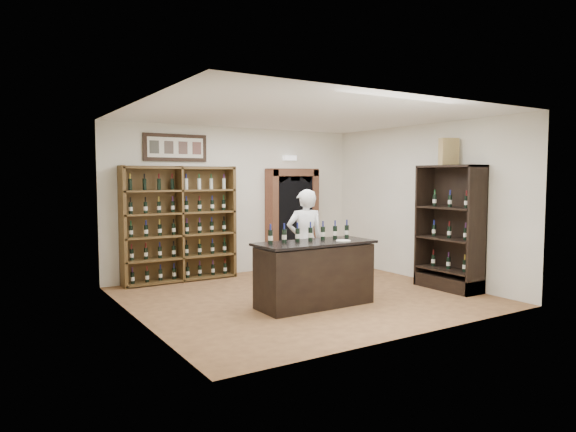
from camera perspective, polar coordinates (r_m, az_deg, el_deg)
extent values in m
plane|color=#95653B|center=(8.68, 1.76, -8.91)|extent=(5.50, 5.50, 0.00)
plane|color=white|center=(8.51, 1.81, 11.15)|extent=(5.50, 5.50, 0.00)
cube|color=white|center=(10.63, -5.75, 1.69)|extent=(5.50, 0.04, 3.00)
cube|color=white|center=(7.30, -16.44, 0.30)|extent=(0.04, 5.00, 3.00)
cube|color=white|center=(10.25, 14.65, 1.47)|extent=(0.04, 5.00, 3.00)
cube|color=#51391C|center=(10.12, -12.27, -0.80)|extent=(2.20, 0.02, 2.20)
cube|color=#51391C|center=(9.64, -17.89, -1.17)|extent=(0.06, 0.38, 2.20)
cube|color=#51391C|center=(10.37, -6.36, -0.60)|extent=(0.06, 0.38, 2.20)
cube|color=#51391C|center=(9.95, -11.91, -0.88)|extent=(0.04, 0.38, 2.20)
cube|color=#51391C|center=(10.10, -11.82, -6.87)|extent=(2.18, 0.38, 0.04)
cube|color=#51391C|center=(10.03, -11.86, -4.50)|extent=(2.18, 0.38, 0.04)
cube|color=#51391C|center=(9.97, -11.89, -2.09)|extent=(2.18, 0.38, 0.03)
cube|color=#51391C|center=(9.94, -11.93, 0.34)|extent=(2.18, 0.38, 0.04)
cube|color=#51391C|center=(9.92, -11.97, 2.78)|extent=(2.18, 0.38, 0.04)
cube|color=#51391C|center=(9.91, -12.01, 5.23)|extent=(2.18, 0.38, 0.04)
cube|color=black|center=(10.10, -12.40, 7.43)|extent=(1.25, 0.04, 0.52)
cube|color=black|center=(11.13, 0.42, -0.47)|extent=(0.97, 0.29, 2.05)
cube|color=#97593A|center=(10.84, -1.82, -0.49)|extent=(0.14, 0.35, 2.15)
cube|color=#97593A|center=(11.40, 2.66, -0.26)|extent=(0.14, 0.35, 2.15)
cube|color=#97593A|center=(11.07, 0.48, 4.87)|extent=(1.15, 0.35, 0.16)
cube|color=white|center=(11.17, 0.19, 6.46)|extent=(0.30, 0.10, 0.10)
cube|color=black|center=(7.99, 2.98, -6.64)|extent=(1.80, 0.70, 0.94)
cube|color=black|center=(7.91, 2.99, -3.01)|extent=(1.88, 0.78, 0.04)
cylinder|color=black|center=(7.61, -1.97, -2.35)|extent=(0.07, 0.07, 0.21)
cylinder|color=silver|center=(7.61, -1.97, -2.47)|extent=(0.07, 0.07, 0.07)
cylinder|color=navy|center=(7.59, -1.97, -1.23)|extent=(0.03, 0.03, 0.09)
cylinder|color=black|center=(7.73, -0.43, -2.24)|extent=(0.07, 0.07, 0.21)
cylinder|color=silver|center=(7.73, -0.43, -2.36)|extent=(0.07, 0.07, 0.07)
cylinder|color=navy|center=(7.71, -0.43, -1.14)|extent=(0.03, 0.03, 0.09)
cylinder|color=black|center=(7.86, 1.07, -2.14)|extent=(0.07, 0.07, 0.21)
cylinder|color=silver|center=(7.86, 1.07, -2.25)|extent=(0.07, 0.07, 0.07)
cylinder|color=navy|center=(7.84, 1.07, -1.05)|extent=(0.03, 0.03, 0.09)
cylinder|color=black|center=(7.99, 2.51, -2.03)|extent=(0.07, 0.07, 0.21)
cylinder|color=silver|center=(7.99, 2.51, -2.14)|extent=(0.07, 0.07, 0.07)
cylinder|color=navy|center=(7.98, 2.51, -0.96)|extent=(0.03, 0.03, 0.09)
cylinder|color=black|center=(8.13, 3.90, -1.93)|extent=(0.07, 0.07, 0.21)
cylinder|color=silver|center=(8.13, 3.90, -2.03)|extent=(0.07, 0.07, 0.07)
cylinder|color=navy|center=(8.11, 3.91, -0.87)|extent=(0.03, 0.03, 0.09)
cylinder|color=black|center=(8.27, 5.25, -1.83)|extent=(0.07, 0.07, 0.21)
cylinder|color=silver|center=(8.27, 5.25, -1.93)|extent=(0.07, 0.07, 0.07)
cylinder|color=navy|center=(8.26, 5.25, -0.79)|extent=(0.03, 0.03, 0.09)
cylinder|color=black|center=(8.42, 6.55, -1.73)|extent=(0.07, 0.07, 0.21)
cylinder|color=silver|center=(8.42, 6.55, -1.83)|extent=(0.07, 0.07, 0.07)
cylinder|color=navy|center=(8.40, 6.56, -0.71)|extent=(0.03, 0.03, 0.09)
cube|color=black|center=(9.67, 18.37, -1.16)|extent=(0.02, 1.20, 2.20)
cube|color=black|center=(9.13, 20.26, -1.53)|extent=(0.48, 0.04, 2.20)
cube|color=black|center=(9.87, 14.93, -0.97)|extent=(0.48, 0.04, 2.20)
cube|color=black|center=(9.45, 17.64, 5.29)|extent=(0.48, 1.20, 0.04)
cube|color=black|center=(9.63, 17.35, -7.05)|extent=(0.48, 1.20, 0.24)
cube|color=black|center=(9.59, 17.38, -5.71)|extent=(0.48, 1.16, 0.03)
cube|color=black|center=(9.51, 17.46, -2.44)|extent=(0.48, 1.16, 0.03)
cube|color=black|center=(9.46, 17.54, 0.87)|extent=(0.48, 1.16, 0.03)
imported|color=white|center=(8.87, 1.92, -2.78)|extent=(0.74, 0.59, 1.78)
cylinder|color=silver|center=(7.97, 6.17, -2.76)|extent=(0.23, 0.23, 0.02)
cube|color=tan|center=(9.52, 17.42, 6.83)|extent=(0.36, 0.22, 0.47)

